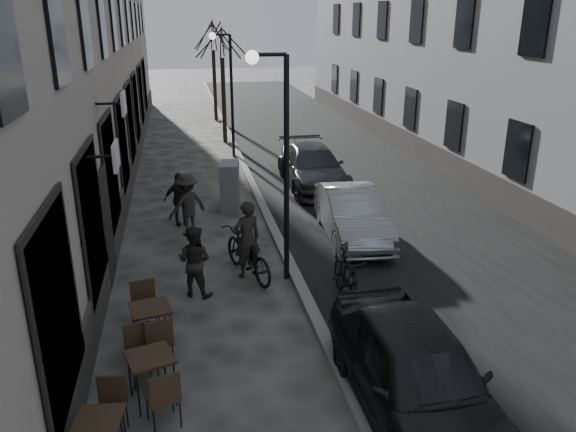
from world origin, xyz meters
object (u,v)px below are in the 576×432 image
object	(u,v)px
car_near	(417,373)
car_far	(313,167)
pedestrian_mid	(187,205)
moped	(347,278)
tree_near	(222,40)
tree_far	(213,35)
streetlamp_near	(279,144)
bistro_set_c	(152,323)
bistro_set_b	(152,374)
utility_cabinet	(230,186)
streetlamp_far	(227,82)
pedestrian_near	(194,261)
pedestrian_far	(179,199)
bicycle	(247,253)
car_mid	(352,214)

from	to	relation	value
car_near	car_far	distance (m)	12.18
pedestrian_mid	moped	xyz separation A→B (m)	(3.18, -4.57, -0.31)
tree_near	car_far	world-z (taller)	tree_near
tree_near	tree_far	xyz separation A→B (m)	(0.00, 6.00, 0.00)
tree_far	car_near	bearing A→B (deg)	-87.58
streetlamp_near	bistro_set_c	xyz separation A→B (m)	(-2.77, -2.36, -2.65)
bistro_set_b	car_near	xyz separation A→B (m)	(3.89, -1.11, 0.25)
tree_far	utility_cabinet	size ratio (longest dim) A/B	3.81
moped	streetlamp_far	bearing A→B (deg)	94.97
tree_far	bistro_set_b	world-z (taller)	tree_far
pedestrian_near	streetlamp_far	bearing A→B (deg)	-70.15
streetlamp_far	pedestrian_far	xyz separation A→B (m)	(-2.18, -7.91, -2.39)
bicycle	car_near	world-z (taller)	car_near
bicycle	car_far	distance (m)	7.49
streetlamp_near	pedestrian_near	size ratio (longest dim) A/B	3.21
bistro_set_b	car_far	size ratio (longest dim) A/B	0.35
tree_near	bistro_set_c	xyz separation A→B (m)	(-2.84, -17.36, -4.15)
bicycle	car_mid	bearing A→B (deg)	-169.12
pedestrian_near	car_near	size ratio (longest dim) A/B	0.36
bistro_set_b	streetlamp_near	bearing A→B (deg)	38.29
streetlamp_far	utility_cabinet	bearing A→B (deg)	-95.22
bistro_set_c	bicycle	distance (m)	3.39
pedestrian_far	car_far	distance (m)	5.55
pedestrian_far	car_near	distance (m)	9.69
car_far	moped	world-z (taller)	car_far
tree_far	car_mid	xyz separation A→B (m)	(2.31, -18.86, -3.99)
tree_near	pedestrian_near	xyz separation A→B (m)	(-1.98, -15.39, -3.87)
car_near	streetlamp_near	bearing A→B (deg)	103.14
streetlamp_far	bicycle	xyz separation A→B (m)	(-0.69, -11.68, -2.60)
streetlamp_far	tree_far	world-z (taller)	tree_far
tree_near	car_near	xyz separation A→B (m)	(1.10, -20.00, -3.91)
streetlamp_far	bistro_set_b	world-z (taller)	streetlamp_far
utility_cabinet	pedestrian_mid	size ratio (longest dim) A/B	0.86
car_far	moped	size ratio (longest dim) A/B	2.58
bistro_set_c	car_near	xyz separation A→B (m)	(3.94, -2.64, 0.24)
pedestrian_near	moped	distance (m)	3.27
utility_cabinet	moped	distance (m)	6.73
streetlamp_near	bistro_set_b	bearing A→B (deg)	-124.90
bicycle	bistro_set_c	bearing A→B (deg)	32.37
pedestrian_near	streetlamp_near	bearing A→B (deg)	-139.73
pedestrian_far	car_mid	size ratio (longest dim) A/B	0.37
streetlamp_near	bistro_set_b	world-z (taller)	streetlamp_near
bistro_set_c	pedestrian_mid	bearing A→B (deg)	69.82
pedestrian_near	car_near	world-z (taller)	pedestrian_near
tree_near	bistro_set_b	distance (m)	19.55
bicycle	pedestrian_mid	size ratio (longest dim) A/B	1.23
utility_cabinet	car_mid	xyz separation A→B (m)	(3.01, -2.98, -0.07)
pedestrian_far	car_far	size ratio (longest dim) A/B	0.32
tree_far	bicycle	xyz separation A→B (m)	(-0.76, -20.68, -4.10)
utility_cabinet	pedestrian_mid	distance (m)	2.33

